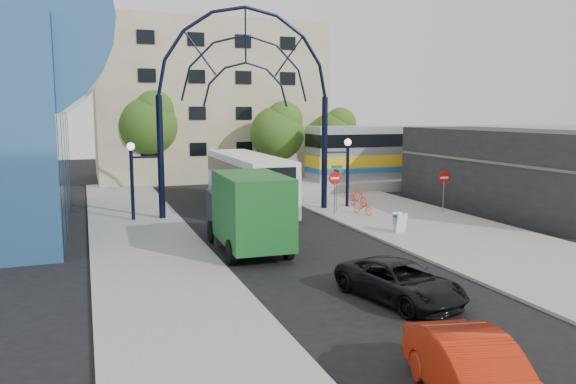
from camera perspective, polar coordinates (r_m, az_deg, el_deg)
name	(u,v)px	position (r m, az deg, el deg)	size (l,w,h in m)	color
ground	(352,279)	(20.92, 6.49, -8.78)	(120.00, 120.00, 0.00)	black
sidewalk_east	(464,238)	(28.35, 17.49, -4.50)	(8.00, 56.00, 0.12)	gray
plaza_west	(152,254)	(24.76, -13.67, -6.15)	(5.00, 50.00, 0.12)	gray
gateway_arch	(246,69)	(33.24, -4.30, 12.38)	(13.64, 0.44, 12.10)	black
stop_sign	(335,182)	(33.17, 4.77, 1.02)	(0.80, 0.07, 2.50)	slate
do_not_enter_sign	(444,182)	(34.56, 15.56, 1.01)	(0.76, 0.07, 2.48)	slate
street_name_sign	(337,178)	(33.86, 4.96, 1.40)	(0.70, 0.70, 2.80)	slate
sandwich_board	(400,220)	(28.48, 11.28, -2.82)	(0.55, 0.61, 0.99)	white
commercial_block_east	(512,170)	(37.62, 21.81, 2.08)	(6.00, 16.00, 5.00)	black
apartment_block	(206,102)	(54.01, -8.31, 9.00)	(20.00, 12.10, 14.00)	tan
train_platform	(448,180)	(49.64, 15.95, 1.23)	(32.00, 5.00, 0.80)	gray
train_car	(449,150)	(49.42, 16.06, 4.10)	(25.10, 3.05, 4.20)	#B7B7BC
tree_north_a	(279,130)	(46.38, -0.93, 6.29)	(4.48, 4.48, 7.00)	#382314
tree_north_b	(149,122)	(48.11, -13.95, 6.90)	(5.12, 5.12, 8.00)	#382314
tree_north_c	(335,133)	(50.48, 4.81, 6.03)	(4.16, 4.16, 6.50)	#382314
city_bus	(248,181)	(35.68, -4.10, 1.17)	(3.06, 12.39, 3.39)	white
green_truck	(247,211)	(24.78, -4.21, -1.98)	(2.84, 6.95, 3.47)	black
black_suv	(400,281)	(18.67, 11.30, -8.90)	(2.15, 4.66, 1.29)	black
red_sedan	(476,375)	(12.62, 18.56, -17.21)	(1.57, 4.51, 1.48)	#B6240B
bike_near_a	(363,207)	(33.26, 7.59, -1.54)	(0.55, 1.57, 0.83)	#E95A2E
bike_near_b	(358,198)	(36.01, 7.12, -0.58)	(0.51, 1.82, 1.09)	red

